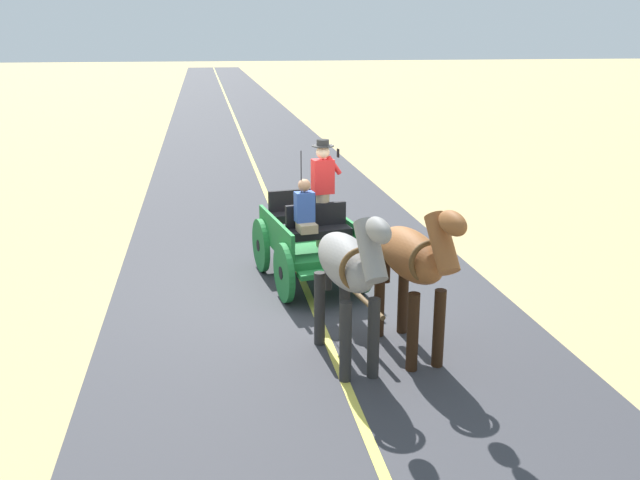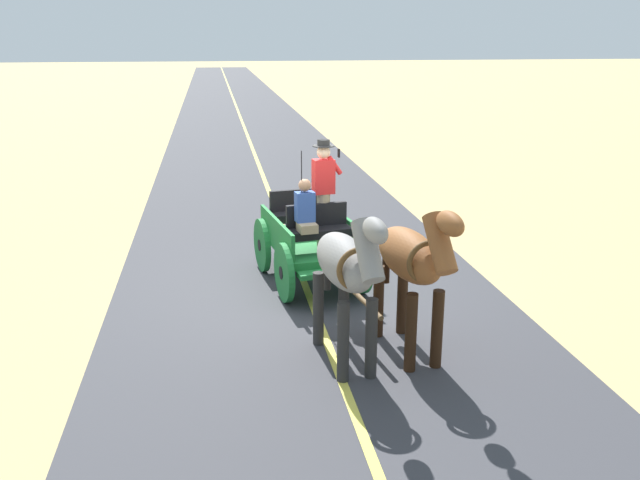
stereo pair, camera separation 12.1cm
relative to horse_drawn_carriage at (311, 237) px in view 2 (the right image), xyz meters
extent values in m
plane|color=tan|center=(0.12, 0.39, -0.82)|extent=(200.00, 200.00, 0.00)
cube|color=#38383D|center=(0.12, 0.39, -0.81)|extent=(6.38, 160.00, 0.01)
cube|color=#DBCC4C|center=(0.12, 0.39, -0.81)|extent=(0.12, 160.00, 0.00)
cube|color=#1E7233|center=(0.02, -0.08, -0.16)|extent=(1.52, 2.36, 0.12)
cube|color=#1E7233|center=(-0.55, -0.17, 0.12)|extent=(0.38, 2.07, 0.44)
cube|color=#1E7233|center=(0.58, 0.00, 0.12)|extent=(0.38, 2.07, 0.44)
cube|color=#1E7233|center=(-0.17, 1.12, -0.26)|extent=(1.10, 0.40, 0.08)
cube|color=#1E7233|center=(0.20, -1.27, -0.34)|extent=(0.74, 0.31, 0.06)
cube|color=black|center=(-0.08, 0.52, 0.22)|extent=(1.06, 0.51, 0.14)
cube|color=black|center=(-0.05, 0.34, 0.44)|extent=(1.02, 0.24, 0.44)
cube|color=black|center=(0.09, -0.57, 0.22)|extent=(1.06, 0.51, 0.14)
cube|color=black|center=(0.12, -0.75, 0.44)|extent=(1.02, 0.24, 0.44)
cylinder|color=#1E7233|center=(-0.74, 0.58, -0.34)|extent=(0.25, 0.96, 0.96)
cylinder|color=black|center=(-0.74, 0.58, -0.34)|extent=(0.15, 0.23, 0.21)
cylinder|color=#1E7233|center=(0.54, 0.78, -0.34)|extent=(0.25, 0.96, 0.96)
cylinder|color=black|center=(0.54, 0.78, -0.34)|extent=(0.15, 0.23, 0.21)
cylinder|color=#1E7233|center=(-0.51, -0.94, -0.34)|extent=(0.25, 0.96, 0.96)
cylinder|color=black|center=(-0.51, -0.94, -0.34)|extent=(0.15, 0.23, 0.21)
cylinder|color=#1E7233|center=(0.78, -0.74, -0.34)|extent=(0.25, 0.96, 0.96)
cylinder|color=black|center=(0.78, -0.74, -0.34)|extent=(0.15, 0.23, 0.21)
cylinder|color=brown|center=(-0.32, 2.09, -0.21)|extent=(0.38, 1.99, 0.07)
cylinder|color=black|center=(0.22, 0.56, 0.92)|extent=(0.02, 0.02, 1.30)
cylinder|color=#998466|center=(-0.18, 0.22, 0.35)|extent=(0.22, 0.22, 0.90)
cube|color=red|center=(-0.18, 0.22, 1.08)|extent=(0.37, 0.27, 0.56)
sphere|color=beige|center=(-0.18, 0.22, 1.48)|extent=(0.22, 0.22, 0.22)
cylinder|color=black|center=(-0.18, 0.22, 1.58)|extent=(0.36, 0.36, 0.01)
cylinder|color=black|center=(-0.18, 0.22, 1.63)|extent=(0.20, 0.20, 0.10)
cylinder|color=red|center=(-0.37, 0.23, 1.26)|extent=(0.27, 0.12, 0.32)
cube|color=black|center=(-0.43, 0.24, 1.46)|extent=(0.03, 0.07, 0.14)
cube|color=#998466|center=(0.15, 0.67, 0.36)|extent=(0.33, 0.36, 0.14)
cube|color=#2D4C99|center=(0.17, 0.55, 0.67)|extent=(0.33, 0.24, 0.48)
sphere|color=#9E7051|center=(0.17, 0.55, 1.02)|extent=(0.20, 0.20, 0.20)
ellipsoid|color=brown|center=(-0.89, 2.81, 0.55)|extent=(0.77, 1.62, 0.64)
cylinder|color=black|center=(-1.14, 3.33, -0.29)|extent=(0.15, 0.15, 1.05)
cylinder|color=black|center=(-0.78, 3.38, -0.29)|extent=(0.15, 0.15, 1.05)
cylinder|color=black|center=(-0.99, 2.25, -0.29)|extent=(0.15, 0.15, 1.05)
cylinder|color=black|center=(-0.63, 2.30, -0.29)|extent=(0.15, 0.15, 1.05)
cylinder|color=brown|center=(-1.00, 3.65, 0.95)|extent=(0.35, 0.68, 0.73)
ellipsoid|color=brown|center=(-1.04, 3.87, 1.26)|extent=(0.29, 0.57, 0.28)
cube|color=black|center=(-1.00, 3.63, 0.99)|extent=(0.13, 0.51, 0.56)
cylinder|color=black|center=(-0.78, 2.08, 0.25)|extent=(0.11, 0.11, 0.70)
torus|color=brown|center=(-0.96, 3.35, 0.63)|extent=(0.55, 0.15, 0.55)
ellipsoid|color=gray|center=(0.00, 2.95, 0.55)|extent=(0.75, 1.62, 0.64)
cylinder|color=#272726|center=(-0.25, 3.47, -0.29)|extent=(0.15, 0.15, 1.05)
cylinder|color=#272726|center=(0.11, 3.52, -0.29)|extent=(0.15, 0.15, 1.05)
cylinder|color=#272726|center=(-0.11, 2.39, -0.29)|extent=(0.15, 0.15, 1.05)
cylinder|color=#272726|center=(0.25, 2.43, -0.29)|extent=(0.15, 0.15, 1.05)
cylinder|color=gray|center=(-0.11, 3.79, 0.95)|extent=(0.34, 0.68, 0.73)
ellipsoid|color=gray|center=(-0.14, 4.01, 1.26)|extent=(0.29, 0.56, 0.28)
cube|color=#272726|center=(-0.11, 3.77, 0.99)|extent=(0.12, 0.51, 0.56)
cylinder|color=#272726|center=(0.09, 2.22, 0.25)|extent=(0.11, 0.11, 0.70)
torus|color=brown|center=(-0.07, 3.49, 0.63)|extent=(0.55, 0.14, 0.55)
camera|label=1|loc=(1.68, 10.86, 3.30)|focal=37.98mm
camera|label=2|loc=(1.56, 10.88, 3.30)|focal=37.98mm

